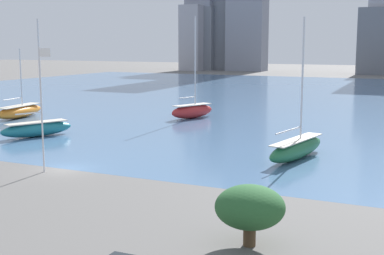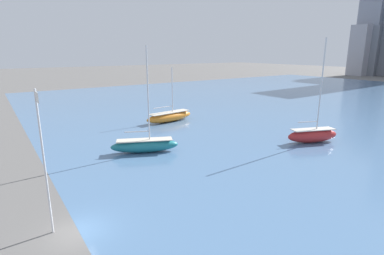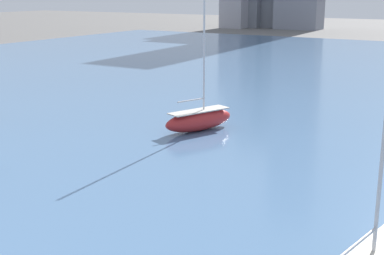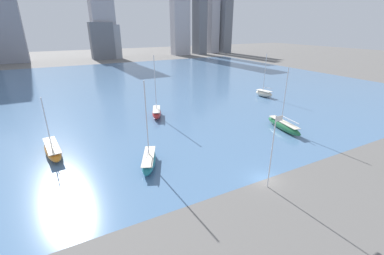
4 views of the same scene
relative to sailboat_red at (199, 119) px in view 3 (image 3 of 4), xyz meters
The scene contains 2 objects.
harbor_water 36.16m from the sailboat_red, 83.83° to the left, with size 180.00×140.00×0.00m.
sailboat_red is the anchor object (origin of this frame).
Camera 3 is at (21.61, -9.43, 13.33)m, focal length 50.00 mm.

